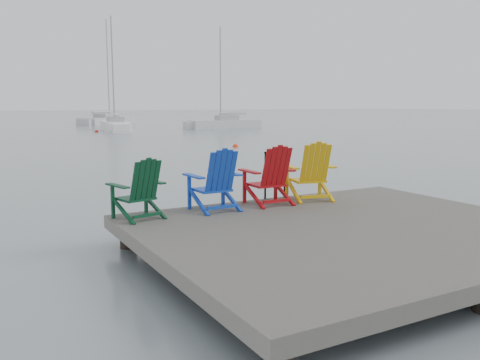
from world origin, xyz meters
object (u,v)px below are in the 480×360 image
chair_blue (216,180)px  buoy_d (97,132)px  chair_red (270,175)px  sailboat_mid (108,121)px  buoy_a (236,147)px  chair_green (140,189)px  chair_yellow (311,171)px  sailboat_near (115,127)px  sailboat_far (224,124)px  buoy_c (121,132)px  handrail (275,170)px

chair_blue → buoy_d: size_ratio=3.17×
chair_red → sailboat_mid: 53.01m
chair_blue → buoy_a: 19.05m
chair_green → sailboat_mid: bearing=63.0°
buoy_d → buoy_a: bearing=-80.9°
chair_green → chair_yellow: (3.28, -0.02, 0.07)m
chair_green → chair_red: 2.39m
chair_green → chair_yellow: chair_yellow is taller
chair_red → buoy_d: size_ratio=3.20×
sailboat_near → sailboat_far: bearing=7.0°
buoy_d → sailboat_near: bearing=33.1°
sailboat_near → sailboat_mid: sailboat_mid is taller
chair_blue → sailboat_far: sailboat_far is taller
buoy_a → chair_green: bearing=-122.9°
chair_red → buoy_a: (8.31, 16.55, -1.03)m
buoy_c → chair_red: bearing=-101.6°
sailboat_near → buoy_c: size_ratio=26.11×
handrail → sailboat_mid: (10.16, 51.45, -0.69)m
buoy_a → buoy_d: 18.95m
chair_red → handrail: bearing=50.4°
sailboat_far → buoy_d: sailboat_far is taller
sailboat_near → chair_green: bearing=-96.2°
sailboat_near → sailboat_far: (10.51, -0.29, 0.00)m
sailboat_near → buoy_a: (1.06, -19.96, -0.36)m
chair_yellow → buoy_d: (4.43, 35.26, -1.05)m
chair_yellow → sailboat_near: (6.35, 36.51, -0.69)m
chair_blue → sailboat_mid: bearing=75.5°
chair_red → sailboat_far: bearing=65.1°
chair_yellow → buoy_c: 34.64m
chair_blue → chair_green: bearing=177.5°
sailboat_far → buoy_a: sailboat_far is taller
chair_green → sailboat_near: (9.63, 36.49, -0.62)m
sailboat_mid → handrail: bearing=-55.3°
handrail → buoy_d: (4.90, 34.77, -1.04)m
buoy_a → chair_red: bearing=-116.7°
handrail → sailboat_far: sailboat_far is taller
chair_blue → sailboat_near: (8.32, 36.51, -0.67)m
handrail → sailboat_mid: 52.44m
sailboat_near → sailboat_mid: (3.34, 15.42, -0.00)m
chair_blue → chair_yellow: bearing=-1.9°
chair_red → chair_yellow: chair_yellow is taller
handrail → buoy_a: bearing=63.8°
sailboat_far → buoy_c: sailboat_far is taller
chair_blue → chair_red: 1.08m
sailboat_mid → buoy_c: bearing=-55.4°
handrail → chair_blue: (-1.50, -0.49, -0.02)m
chair_red → buoy_d: (5.32, 35.26, -1.03)m
buoy_c → buoy_a: bearing=-85.8°
sailboat_mid → buoy_d: sailboat_mid is taller
chair_blue → sailboat_mid: (11.66, 51.93, -0.67)m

